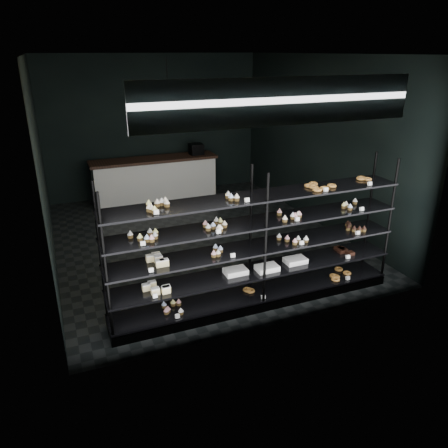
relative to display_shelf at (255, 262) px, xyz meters
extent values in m
cube|color=black|center=(0.02, 2.45, -0.62)|extent=(5.00, 6.00, 0.01)
cube|color=black|center=(0.02, 2.45, 2.57)|extent=(5.00, 6.00, 0.01)
cube|color=black|center=(0.02, 5.45, 0.97)|extent=(5.00, 0.01, 3.20)
cube|color=black|center=(0.02, -0.55, 0.97)|extent=(5.00, 0.01, 3.20)
cube|color=black|center=(-2.48, 2.45, 0.97)|extent=(0.01, 6.00, 3.20)
cube|color=black|center=(2.52, 2.45, 0.97)|extent=(0.01, 6.00, 3.20)
cube|color=black|center=(0.02, 0.00, -0.57)|extent=(4.00, 0.50, 0.12)
cylinder|color=black|center=(-1.95, -0.22, 0.36)|extent=(0.04, 0.04, 1.85)
cylinder|color=black|center=(-1.95, 0.22, 0.36)|extent=(0.04, 0.04, 1.85)
cylinder|color=black|center=(0.02, -0.22, 0.36)|extent=(0.04, 0.04, 1.85)
cylinder|color=black|center=(0.02, 0.22, 0.36)|extent=(0.04, 0.04, 1.85)
cylinder|color=black|center=(1.99, -0.22, 0.36)|extent=(0.04, 0.04, 1.85)
cylinder|color=black|center=(1.99, 0.22, 0.36)|extent=(0.04, 0.04, 1.85)
cube|color=black|center=(0.02, 0.00, -0.48)|extent=(4.00, 0.50, 0.03)
cube|color=black|center=(0.02, 0.00, -0.13)|extent=(4.00, 0.50, 0.02)
cube|color=black|center=(0.02, 0.00, 0.22)|extent=(4.00, 0.50, 0.02)
cube|color=black|center=(0.02, 0.00, 0.57)|extent=(4.00, 0.50, 0.02)
cube|color=black|center=(0.02, 0.00, 0.92)|extent=(4.00, 0.50, 0.02)
cube|color=white|center=(-1.31, -0.18, 0.96)|extent=(0.06, 0.04, 0.06)
cube|color=white|center=(-0.22, -0.18, 0.96)|extent=(0.06, 0.04, 0.06)
cube|color=white|center=(0.87, -0.18, 0.96)|extent=(0.05, 0.04, 0.06)
cube|color=white|center=(1.61, -0.18, 0.96)|extent=(0.06, 0.04, 0.06)
cube|color=white|center=(-1.48, -0.18, 0.61)|extent=(0.06, 0.04, 0.06)
cube|color=white|center=(-0.61, -0.18, 0.61)|extent=(0.05, 0.04, 0.06)
cube|color=white|center=(0.47, -0.18, 0.61)|extent=(0.06, 0.04, 0.06)
cube|color=white|center=(1.49, -0.18, 0.61)|extent=(0.06, 0.04, 0.06)
cube|color=white|center=(-1.44, -0.18, 0.26)|extent=(0.06, 0.04, 0.06)
cube|color=white|center=(-0.45, -0.18, 0.26)|extent=(0.06, 0.04, 0.06)
cube|color=white|center=(0.55, -0.18, 0.26)|extent=(0.05, 0.04, 0.06)
cube|color=white|center=(1.50, -0.18, 0.26)|extent=(0.06, 0.04, 0.06)
cube|color=white|center=(-1.45, -0.18, -0.09)|extent=(0.06, 0.04, 0.06)
cube|color=white|center=(1.37, -0.18, -0.09)|extent=(0.06, 0.04, 0.06)
cube|color=white|center=(-1.13, -0.18, -0.44)|extent=(0.06, 0.04, 0.06)
cube|color=white|center=(0.07, -0.18, -0.44)|extent=(0.05, 0.04, 0.06)
cube|color=white|center=(1.41, -0.18, -0.44)|extent=(0.06, 0.04, 0.06)
cube|color=#0D0D41|center=(0.02, -0.47, 2.12)|extent=(3.20, 0.04, 0.45)
cube|color=white|center=(0.02, -0.49, 2.12)|extent=(3.30, 0.02, 0.50)
cylinder|color=black|center=(-0.80, 1.09, 2.26)|extent=(0.01, 0.01, 0.58)
sphere|color=#F9CD57|center=(-0.80, 1.09, 1.82)|extent=(0.31, 0.31, 0.31)
cube|color=silver|center=(-0.15, 4.95, -0.17)|extent=(2.76, 0.60, 0.92)
cube|color=black|center=(-0.15, 4.95, 0.32)|extent=(2.87, 0.65, 0.06)
cube|color=black|center=(0.87, 4.95, 0.48)|extent=(0.30, 0.30, 0.25)
camera|label=1|loc=(-2.35, -4.65, 2.63)|focal=35.00mm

